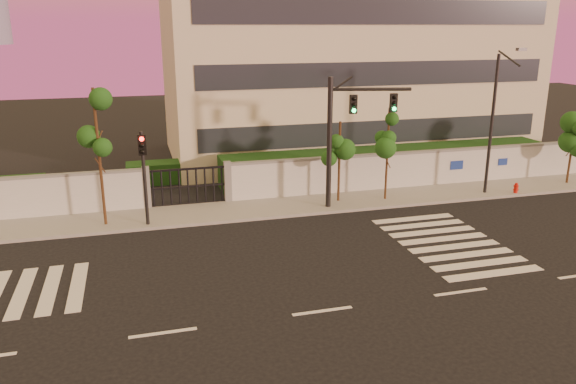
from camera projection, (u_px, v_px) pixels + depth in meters
name	position (u px, v px, depth m)	size (l,w,h in m)	color
ground	(322.00, 311.00, 17.94)	(120.00, 120.00, 0.00)	black
sidewalk	(254.00, 209.00, 27.61)	(60.00, 3.00, 0.15)	gray
perimeter_wall	(249.00, 182.00, 28.74)	(60.00, 0.36, 2.20)	#B7BABF
hedge_row	(258.00, 172.00, 31.61)	(41.00, 4.25, 1.80)	#103615
institutional_building	(345.00, 64.00, 38.78)	(24.40, 12.40, 12.25)	beige
road_markings	(250.00, 269.00, 21.00)	(57.00, 7.62, 0.02)	silver
street_tree_c	(97.00, 126.00, 24.09)	(1.62, 1.29, 6.25)	#382314
street_tree_d	(340.00, 144.00, 27.91)	(1.52, 1.21, 4.22)	#382314
street_tree_e	(389.00, 133.00, 28.07)	(1.38, 1.10, 4.86)	#382314
street_tree_f	(574.00, 134.00, 31.22)	(1.56, 1.24, 4.01)	#382314
traffic_signal_main	(346.00, 127.00, 26.87)	(4.05, 1.11, 6.47)	black
traffic_signal_secondary	(144.00, 168.00, 24.56)	(0.34, 0.34, 4.39)	black
streetlight_east	(494.00, 118.00, 28.86)	(0.46, 1.86, 7.74)	black
fire_hydrant	(516.00, 189.00, 30.00)	(0.28, 0.26, 0.71)	red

